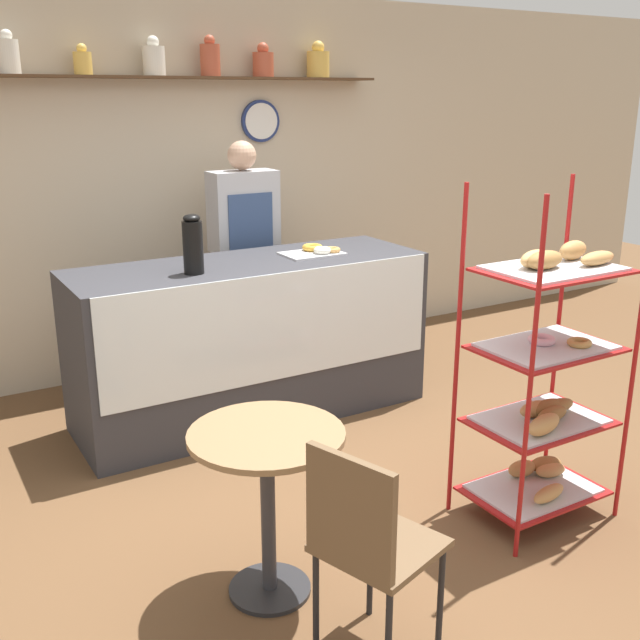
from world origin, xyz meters
TOP-DOWN VIEW (x-y plane):
  - ground_plane at (0.00, 0.00)m, footprint 14.00×14.00m
  - back_wall at (0.00, 2.47)m, footprint 10.00×0.30m
  - display_counter at (0.00, 1.31)m, footprint 2.22×0.75m
  - pastry_rack at (0.68, -0.48)m, footprint 0.69×0.49m
  - person_worker at (0.27, 1.95)m, footprint 0.47×0.23m
  - cafe_table at (-0.74, -0.37)m, footprint 0.63×0.63m
  - cafe_chair at (-0.64, -0.93)m, footprint 0.48×0.48m
  - coffee_carafe at (-0.41, 1.19)m, footprint 0.12×0.12m
  - donut_tray_counter at (0.47, 1.30)m, footprint 0.38×0.26m

SIDE VIEW (x-z plane):
  - ground_plane at x=0.00m, z-range 0.00..0.00m
  - display_counter at x=0.00m, z-range 0.00..1.01m
  - cafe_chair at x=-0.64m, z-range 0.10..0.98m
  - cafe_table at x=-0.74m, z-range 0.18..0.91m
  - pastry_rack at x=0.68m, z-range -0.11..1.52m
  - person_worker at x=0.27m, z-range 0.07..1.77m
  - donut_tray_counter at x=0.47m, z-range 1.00..1.05m
  - coffee_carafe at x=-0.41m, z-range 1.01..1.35m
  - back_wall at x=0.00m, z-range 0.02..2.72m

